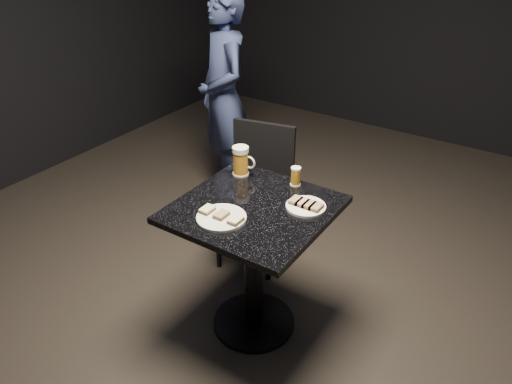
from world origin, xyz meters
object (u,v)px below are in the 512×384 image
Objects in this scene: plate_small at (306,207)px; chair at (257,185)px; plate_large at (221,218)px; beer_mug at (241,161)px; patron at (224,98)px; table at (254,248)px; beer_tumbler at (296,176)px.

plate_small is 0.22× the size of chair.
beer_mug reaches higher than plate_large.
patron reaches higher than table.
beer_mug is at bearing -70.74° from chair.
chair is at bearing 122.04° from table.
beer_tumbler reaches higher than plate_small.
beer_tumbler is 0.57m from chair.
patron is 1.80× the size of chair.
patron reaches higher than beer_mug.
table is (0.98, -1.07, -0.27)m from patron.
beer_mug is (-0.44, 0.11, 0.07)m from plate_small.
patron is 1.30m from beer_tumbler.
patron is 2.07× the size of table.
table is (-0.21, -0.13, -0.25)m from plate_small.
patron is at bearing 140.42° from chair.
beer_mug is at bearing 113.13° from plate_large.
chair is (-0.55, 0.43, -0.26)m from plate_small.
patron reaches higher than plate_small.
chair is (-0.28, 0.72, -0.26)m from plate_large.
plate_small is 0.35m from table.
beer_mug is at bearing -168.20° from beer_tumbler.
plate_large and plate_small have the same top height.
plate_small is at bearing 30.87° from table.
table is 0.65m from chair.
plate_large is at bearing -20.11° from patron.
beer_mug is 0.18× the size of chair.
chair is at bearing 111.44° from plate_large.
patron is at bearing 141.39° from plate_small.
plate_large is 0.40m from plate_small.
beer_mug is 1.61× the size of beer_tumbler.
plate_large is 0.44m from beer_mug.
chair reaches higher than plate_large.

